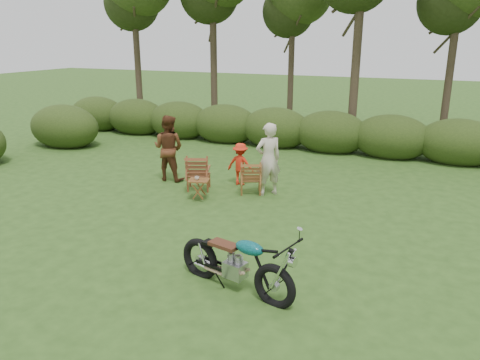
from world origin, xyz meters
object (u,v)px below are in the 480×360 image
at_px(side_table, 199,190).
at_px(lawn_chair_right, 251,193).
at_px(child, 240,184).
at_px(motorcycle, 235,289).
at_px(lawn_chair_left, 199,189).
at_px(adult_a, 268,194).
at_px(cup, 197,178).
at_px(adult_b, 170,180).

bearing_deg(side_table, lawn_chair_right, 45.45).
bearing_deg(child, side_table, 73.96).
distance_m(motorcycle, lawn_chair_left, 5.08).
bearing_deg(motorcycle, side_table, 139.60).
bearing_deg(side_table, motorcycle, -54.32).
bearing_deg(motorcycle, adult_a, 117.72).
height_order(motorcycle, lawn_chair_left, motorcycle).
bearing_deg(adult_a, cup, -6.28).
bearing_deg(cup, side_table, 33.11).
height_order(motorcycle, child, motorcycle).
bearing_deg(child, adult_a, 153.88).
xyz_separation_m(side_table, adult_a, (1.38, 1.06, -0.26)).
relative_size(adult_b, child, 1.58).
xyz_separation_m(lawn_chair_left, adult_b, (-1.15, 0.45, 0.00)).
distance_m(motorcycle, cup, 4.32).
relative_size(motorcycle, cup, 18.74).
bearing_deg(adult_a, side_table, -6.17).
xyz_separation_m(adult_b, child, (1.97, 0.37, 0.00)).
distance_m(motorcycle, adult_a, 4.67).
height_order(lawn_chair_left, child, child).
xyz_separation_m(cup, adult_b, (-1.50, 1.17, -0.55)).
xyz_separation_m(lawn_chair_right, adult_a, (0.43, 0.09, 0.00)).
bearing_deg(child, cup, 72.96).
bearing_deg(adult_a, lawn_chair_right, -31.81).
bearing_deg(adult_a, lawn_chair_left, -32.26).
height_order(motorcycle, side_table, motorcycle).
bearing_deg(side_table, lawn_chair_left, 118.74).
xyz_separation_m(side_table, adult_b, (-1.54, 1.15, -0.26)).
xyz_separation_m(cup, child, (0.47, 1.54, -0.55)).
distance_m(adult_a, adult_b, 2.92).
bearing_deg(motorcycle, lawn_chair_right, 123.07).
bearing_deg(cup, motorcycle, -53.74).
height_order(side_table, child, child).
xyz_separation_m(lawn_chair_left, adult_a, (1.77, 0.35, 0.00)).
xyz_separation_m(motorcycle, cup, (-2.53, 3.45, 0.55)).
relative_size(side_table, child, 0.45).
distance_m(lawn_chair_right, cup, 1.50).
distance_m(lawn_chair_right, adult_b, 2.50).
xyz_separation_m(motorcycle, child, (-2.06, 4.99, 0.00)).
bearing_deg(cup, adult_b, 141.95).
relative_size(cup, adult_a, 0.06).
bearing_deg(adult_b, lawn_chair_right, 173.12).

